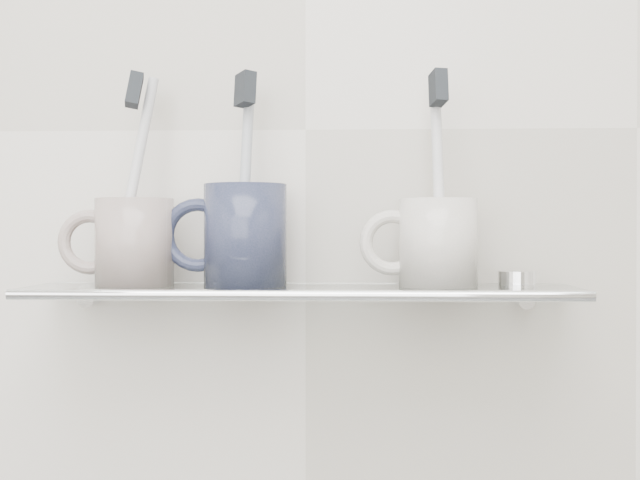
# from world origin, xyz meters

# --- Properties ---
(wall_back) EXTENTS (2.50, 0.00, 2.50)m
(wall_back) POSITION_xyz_m (0.00, 1.10, 1.25)
(wall_back) COLOR silver
(wall_back) RESTS_ON ground
(shelf_glass) EXTENTS (0.50, 0.12, 0.01)m
(shelf_glass) POSITION_xyz_m (0.00, 1.04, 1.10)
(shelf_glass) COLOR silver
(shelf_glass) RESTS_ON wall_back
(shelf_rail) EXTENTS (0.50, 0.01, 0.01)m
(shelf_rail) POSITION_xyz_m (0.00, 0.98, 1.10)
(shelf_rail) COLOR silver
(shelf_rail) RESTS_ON shelf_glass
(bracket_left) EXTENTS (0.02, 0.03, 0.02)m
(bracket_left) POSITION_xyz_m (-0.21, 1.09, 1.09)
(bracket_left) COLOR silver
(bracket_left) RESTS_ON wall_back
(bracket_right) EXTENTS (0.02, 0.03, 0.02)m
(bracket_right) POSITION_xyz_m (0.21, 1.09, 1.09)
(bracket_right) COLOR silver
(bracket_right) RESTS_ON wall_back
(mug_left) EXTENTS (0.10, 0.10, 0.08)m
(mug_left) POSITION_xyz_m (-0.15, 1.04, 1.14)
(mug_left) COLOR silver
(mug_left) RESTS_ON shelf_glass
(mug_left_handle) EXTENTS (0.06, 0.01, 0.06)m
(mug_left_handle) POSITION_xyz_m (-0.20, 1.04, 1.14)
(mug_left_handle) COLOR silver
(mug_left_handle) RESTS_ON mug_left
(toothbrush_left) EXTENTS (0.04, 0.04, 0.19)m
(toothbrush_left) POSITION_xyz_m (-0.15, 1.04, 1.20)
(toothbrush_left) COLOR silver
(toothbrush_left) RESTS_ON mug_left
(bristles_left) EXTENTS (0.02, 0.03, 0.03)m
(bristles_left) POSITION_xyz_m (-0.15, 1.04, 1.28)
(bristles_left) COLOR black
(bristles_left) RESTS_ON toothbrush_left
(mug_center) EXTENTS (0.08, 0.08, 0.09)m
(mug_center) POSITION_xyz_m (-0.05, 1.04, 1.15)
(mug_center) COLOR #1B2439
(mug_center) RESTS_ON shelf_glass
(mug_center_handle) EXTENTS (0.07, 0.01, 0.07)m
(mug_center_handle) POSITION_xyz_m (-0.10, 1.04, 1.15)
(mug_center_handle) COLOR #1B2439
(mug_center_handle) RESTS_ON mug_center
(toothbrush_center) EXTENTS (0.02, 0.04, 0.19)m
(toothbrush_center) POSITION_xyz_m (-0.05, 1.04, 1.20)
(toothbrush_center) COLOR #A1AAB3
(toothbrush_center) RESTS_ON mug_center
(bristles_center) EXTENTS (0.02, 0.03, 0.03)m
(bristles_center) POSITION_xyz_m (-0.05, 1.04, 1.28)
(bristles_center) COLOR black
(bristles_center) RESTS_ON toothbrush_center
(mug_right) EXTENTS (0.07, 0.07, 0.08)m
(mug_right) POSITION_xyz_m (0.12, 1.04, 1.14)
(mug_right) COLOR white
(mug_right) RESTS_ON shelf_glass
(mug_right_handle) EXTENTS (0.06, 0.01, 0.06)m
(mug_right_handle) POSITION_xyz_m (0.08, 1.04, 1.14)
(mug_right_handle) COLOR white
(mug_right_handle) RESTS_ON mug_right
(toothbrush_right) EXTENTS (0.02, 0.05, 0.19)m
(toothbrush_right) POSITION_xyz_m (0.12, 1.04, 1.20)
(toothbrush_right) COLOR white
(toothbrush_right) RESTS_ON mug_right
(bristles_right) EXTENTS (0.02, 0.03, 0.03)m
(bristles_right) POSITION_xyz_m (0.12, 1.04, 1.28)
(bristles_right) COLOR black
(bristles_right) RESTS_ON toothbrush_right
(chrome_cap) EXTENTS (0.03, 0.03, 0.01)m
(chrome_cap) POSITION_xyz_m (0.20, 1.04, 1.11)
(chrome_cap) COLOR silver
(chrome_cap) RESTS_ON shelf_glass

